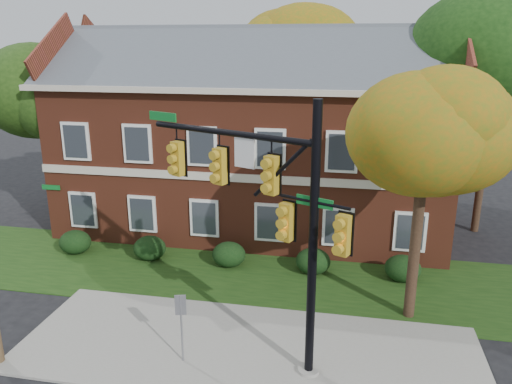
% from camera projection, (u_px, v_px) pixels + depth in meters
% --- Properties ---
extents(ground, '(120.00, 120.00, 0.00)m').
position_uv_depth(ground, '(240.00, 371.00, 14.23)').
color(ground, black).
rests_on(ground, ground).
extents(sidewalk, '(14.00, 5.00, 0.08)m').
position_uv_depth(sidewalk, '(247.00, 349.00, 15.16)').
color(sidewalk, gray).
rests_on(sidewalk, ground).
extents(grass_strip, '(30.00, 6.00, 0.04)m').
position_uv_depth(grass_strip, '(273.00, 277.00, 19.87)').
color(grass_strip, '#193811').
rests_on(grass_strip, ground).
extents(apartment_building, '(18.80, 8.80, 9.74)m').
position_uv_depth(apartment_building, '(253.00, 128.00, 24.40)').
color(apartment_building, brown).
rests_on(apartment_building, ground).
extents(hedge_far_left, '(1.40, 1.26, 1.05)m').
position_uv_depth(hedge_far_left, '(75.00, 242.00, 22.03)').
color(hedge_far_left, black).
rests_on(hedge_far_left, ground).
extents(hedge_left, '(1.40, 1.26, 1.05)m').
position_uv_depth(hedge_left, '(150.00, 248.00, 21.39)').
color(hedge_left, black).
rests_on(hedge_left, ground).
extents(hedge_center, '(1.40, 1.26, 1.05)m').
position_uv_depth(hedge_center, '(229.00, 254.00, 20.75)').
color(hedge_center, black).
rests_on(hedge_center, ground).
extents(hedge_right, '(1.40, 1.26, 1.05)m').
position_uv_depth(hedge_right, '(313.00, 261.00, 20.11)').
color(hedge_right, black).
rests_on(hedge_right, ground).
extents(hedge_far_right, '(1.40, 1.26, 1.05)m').
position_uv_depth(hedge_far_right, '(403.00, 268.00, 19.46)').
color(hedge_far_right, black).
rests_on(hedge_far_right, ground).
extents(tree_near_right, '(4.50, 4.25, 8.58)m').
position_uv_depth(tree_near_right, '(436.00, 123.00, 14.99)').
color(tree_near_right, black).
rests_on(tree_near_right, ground).
extents(tree_left_rear, '(5.40, 5.10, 8.88)m').
position_uv_depth(tree_left_rear, '(56.00, 91.00, 24.64)').
color(tree_left_rear, black).
rests_on(tree_left_rear, ground).
extents(tree_right_rear, '(6.30, 5.95, 10.62)m').
position_uv_depth(tree_right_rear, '(506.00, 63.00, 22.23)').
color(tree_right_rear, black).
rests_on(tree_right_rear, ground).
extents(tree_far_rear, '(6.84, 6.46, 11.52)m').
position_uv_depth(tree_far_rear, '(300.00, 45.00, 30.41)').
color(tree_far_rear, black).
rests_on(tree_far_rear, ground).
extents(traffic_signal, '(6.36, 3.02, 7.70)m').
position_uv_depth(traffic_signal, '(269.00, 205.00, 13.48)').
color(traffic_signal, gray).
rests_on(traffic_signal, ground).
extents(sign_post, '(0.32, 0.13, 2.20)m').
position_uv_depth(sign_post, '(181.00, 317.00, 14.17)').
color(sign_post, slate).
rests_on(sign_post, ground).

